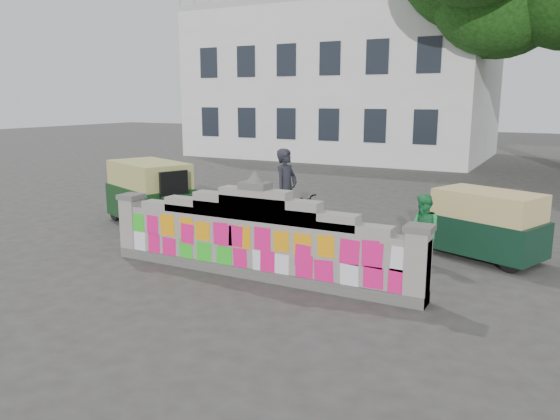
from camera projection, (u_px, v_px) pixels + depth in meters
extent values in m
plane|color=#383533|center=(256.00, 277.00, 10.26)|extent=(100.00, 100.00, 0.00)
cube|color=#4C4C49|center=(256.00, 272.00, 10.24)|extent=(6.40, 0.42, 0.20)
cube|color=gray|center=(256.00, 246.00, 10.14)|extent=(6.40, 0.32, 1.00)
cube|color=gray|center=(255.00, 216.00, 10.03)|extent=(5.20, 0.32, 0.14)
cube|color=gray|center=(255.00, 212.00, 10.01)|extent=(4.00, 0.32, 0.28)
cube|color=gray|center=(255.00, 208.00, 10.00)|extent=(2.60, 0.32, 0.44)
cube|color=gray|center=(255.00, 204.00, 9.98)|extent=(1.40, 0.32, 0.58)
cube|color=#4C4C49|center=(255.00, 185.00, 9.91)|extent=(0.55, 0.36, 0.12)
cone|color=#4C4C49|center=(255.00, 177.00, 9.88)|extent=(0.36, 0.36, 0.22)
cube|color=gray|center=(133.00, 227.00, 11.53)|extent=(0.36, 0.40, 1.24)
cube|color=#4C4C49|center=(131.00, 196.00, 11.40)|extent=(0.44, 0.44, 0.10)
cube|color=gray|center=(417.00, 268.00, 8.74)|extent=(0.36, 0.40, 1.24)
cube|color=#4C4C49|center=(420.00, 228.00, 8.61)|extent=(0.44, 0.44, 0.10)
cube|color=silver|center=(344.00, 86.00, 31.70)|extent=(16.00, 10.00, 8.00)
imported|color=black|center=(286.00, 217.00, 12.77)|extent=(2.23, 0.99, 1.13)
imported|color=black|center=(286.00, 201.00, 12.69)|extent=(0.54, 0.75, 1.92)
imported|color=#27914C|center=(423.00, 231.00, 10.77)|extent=(0.88, 0.89, 1.45)
cube|color=#113315|center=(150.00, 202.00, 14.52)|extent=(2.90, 2.27, 0.85)
cube|color=tan|center=(149.00, 174.00, 14.37)|extent=(2.68, 2.13, 0.64)
cube|color=#113315|center=(175.00, 210.00, 13.51)|extent=(0.78, 0.90, 0.75)
cube|color=black|center=(174.00, 184.00, 13.38)|extent=(0.37, 0.72, 0.64)
cylinder|color=black|center=(177.00, 223.00, 13.50)|extent=(0.54, 0.32, 0.53)
cylinder|color=black|center=(115.00, 211.00, 14.95)|extent=(0.54, 0.32, 0.53)
cylinder|color=black|center=(155.00, 206.00, 15.68)|extent=(0.54, 0.32, 0.53)
cube|color=black|center=(486.00, 235.00, 11.33)|extent=(2.50, 1.94, 0.74)
cube|color=#D4B771|center=(488.00, 205.00, 11.20)|extent=(2.31, 1.83, 0.55)
cube|color=black|center=(439.00, 225.00, 12.20)|extent=(0.67, 0.77, 0.64)
cube|color=black|center=(440.00, 201.00, 12.09)|extent=(0.31, 0.62, 0.55)
cylinder|color=black|center=(434.00, 236.00, 12.32)|extent=(0.47, 0.28, 0.46)
cylinder|color=black|center=(536.00, 252.00, 11.08)|extent=(0.47, 0.28, 0.46)
cylinder|color=black|center=(511.00, 261.00, 10.45)|extent=(0.47, 0.28, 0.46)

